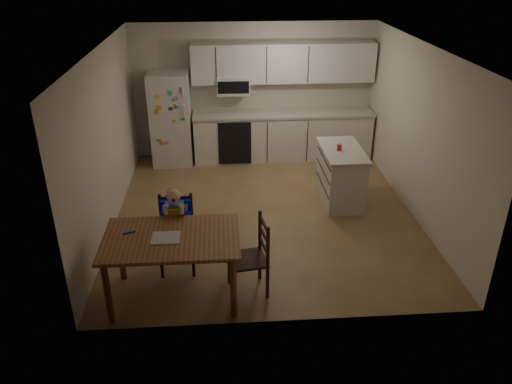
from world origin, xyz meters
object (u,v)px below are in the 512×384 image
Objects in this scene: chair_booster at (176,220)px; kitchen_island at (341,175)px; red_cup at (339,147)px; dining_table at (172,245)px; refrigerator at (171,119)px; chair_side at (256,251)px.

kitchen_island is at bearing 33.70° from chair_booster.
chair_booster reaches higher than red_cup.
kitchen_island is 0.49m from red_cup.
red_cup is at bearing 43.58° from dining_table.
refrigerator is 1.44× the size of kitchen_island.
chair_side is (-1.52, -2.25, 0.10)m from kitchen_island.
chair_booster reaches higher than chair_side.
dining_table is 0.96m from chair_side.
red_cup is 2.68m from chair_side.
red_cup is at bearing 33.82° from chair_booster.
refrigerator is 4.26m from chair_side.
refrigerator is 1.50× the size of chair_booster.
chair_side is (0.94, -0.55, -0.15)m from chair_booster.
refrigerator is 17.28× the size of red_cup.
dining_table is at bearing -136.42° from red_cup.
red_cup is 0.10× the size of chair_side.
refrigerator is 3.29m from red_cup.
chair_booster is (-2.46, -1.70, 0.24)m from kitchen_island.
refrigerator reaches higher than red_cup.
red_cup is at bearing -34.17° from refrigerator.
chair_side reaches higher than dining_table.
red_cup is 0.07× the size of dining_table.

